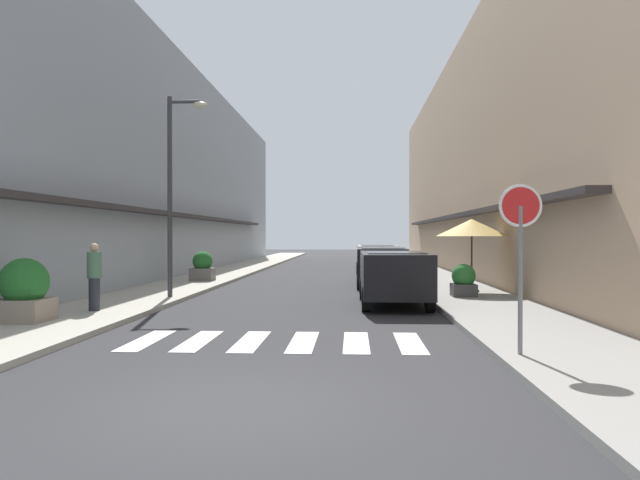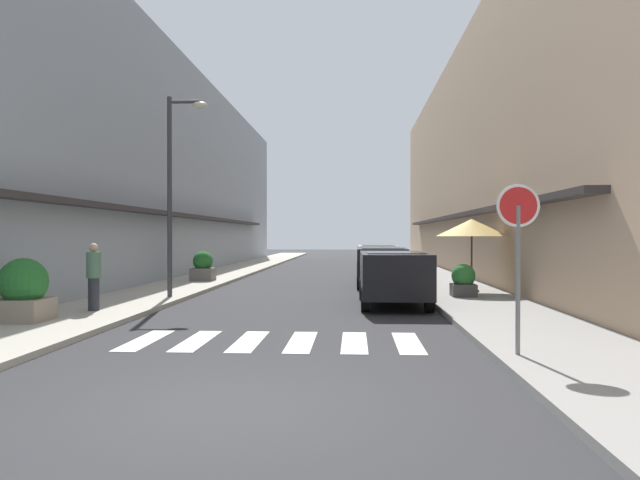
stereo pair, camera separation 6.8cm
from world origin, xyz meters
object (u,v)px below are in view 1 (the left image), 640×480
Objects in this scene: parked_car_near at (394,272)px; planter_midblock at (464,281)px; planter_far at (203,267)px; planter_corner at (24,291)px; pedestrian_walking_near at (94,275)px; round_street_sign at (520,224)px; cafe_umbrella at (472,228)px; parked_car_far at (377,257)px; parked_car_mid at (383,262)px; street_lamp at (176,176)px.

planter_midblock is (2.15, 1.48, -0.34)m from parked_car_near.
parked_car_near is 3.71× the size of planter_far.
parked_car_near is at bearing -145.51° from planter_midblock.
pedestrian_walking_near is at bearing 69.13° from planter_corner.
pedestrian_walking_near is at bearing 150.81° from round_street_sign.
round_street_sign reaches higher than parked_car_near.
parked_car_far is at bearing 107.09° from cafe_umbrella.
parked_car_mid reaches higher than planter_far.
parked_car_near is 3.27× the size of planter_corner.
pedestrian_walking_near is at bearing -106.63° from street_lamp.
parked_car_far is 19.08m from round_street_sign.
planter_midblock is 0.82× the size of planter_far.
street_lamp reaches higher than cafe_umbrella.
cafe_umbrella reaches higher than parked_car_mid.
street_lamp is 9.01m from planter_midblock.
planter_corner is at bearing 162.17° from round_street_sign.
planter_far is at bearing 148.04° from planter_midblock.
parked_car_near reaches higher than planter_corner.
parked_car_far is at bearing 59.78° from street_lamp.
cafe_umbrella is (8.98, 2.10, -1.50)m from street_lamp.
round_street_sign is at bearing -79.16° from parked_car_near.
planter_midblock is 10.23m from pedestrian_walking_near.
parked_car_near is 1.86× the size of cafe_umbrella.
parked_car_mid is at bearing 90.00° from parked_car_near.
round_street_sign is at bearing -83.96° from parked_car_mid.
cafe_umbrella is at bearing 48.04° from parked_car_near.
parked_car_mid reaches higher than planter_corner.
planter_corner is at bearing -150.42° from planter_midblock.
street_lamp is 5.02× the size of planter_far.
parked_car_far reaches higher than planter_corner.
parked_car_far is 9.20m from cafe_umbrella.
street_lamp is at bearing -166.83° from cafe_umbrella.
planter_corner is (-7.99, -10.18, -0.16)m from parked_car_mid.
round_street_sign reaches higher than parked_car_far.
cafe_umbrella is at bearing -72.91° from parked_car_far.
street_lamp is 7.09m from planter_far.
parked_car_mid is 2.50× the size of pedestrian_walking_near.
parked_car_mid is 8.51m from street_lamp.
parked_car_mid is 3.45× the size of planter_far.
cafe_umbrella reaches higher than parked_car_near.
parked_car_mid and parked_car_far have the same top height.
cafe_umbrella reaches higher than parked_car_far.
planter_midblock is (10.14, 5.76, -0.18)m from planter_corner.
cafe_umbrella is 1.44× the size of pedestrian_walking_near.
parked_car_near is at bearing -14.36° from pedestrian_walking_near.
planter_far is at bearing 156.40° from cafe_umbrella.
cafe_umbrella is 2.24m from planter_midblock.
street_lamp reaches higher than parked_car_mid.
cafe_umbrella is 10.79m from planter_far.
pedestrian_walking_near reaches higher than planter_midblock.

